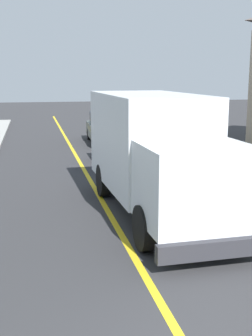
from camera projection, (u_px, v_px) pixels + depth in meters
The scene contains 4 objects.
centre_line_yellow at pixel (100, 198), 13.72m from camera, with size 0.16×56.00×0.01m, color gold.
box_truck at pixel (156, 149), 11.96m from camera, with size 2.65×7.26×3.20m.
parked_car_near at pixel (122, 146), 18.50m from camera, with size 1.83×4.41×1.67m.
parked_car_mid at pixel (106, 128), 24.68m from camera, with size 1.96×4.46×1.67m.
Camera 1 is at (-1.97, -3.12, 3.72)m, focal length 47.63 mm.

